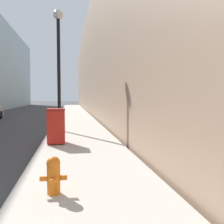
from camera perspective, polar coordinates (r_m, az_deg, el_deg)
The scene contains 5 objects.
sidewalk_right at distance 21.14m, azimuth -8.45°, elevation -1.28°, with size 2.90×60.00×0.14m.
building_right_stone at distance 30.35m, azimuth 5.80°, elevation 10.46°, with size 12.00×60.00×10.99m.
fire_hydrant at distance 4.60m, azimuth -13.22°, elevation -13.69°, with size 0.47×0.35×0.66m.
trash_bin at distance 9.24m, azimuth -12.64°, elevation -3.06°, with size 0.63×0.70×1.27m.
lamppost at distance 12.82m, azimuth -12.10°, elevation 12.22°, with size 0.47×0.47×5.93m.
Camera 1 is at (4.44, -3.07, 1.84)m, focal length 40.00 mm.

